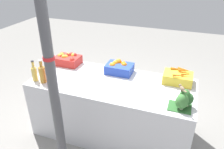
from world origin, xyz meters
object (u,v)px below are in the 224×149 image
(juice_bottle_golden, at_px, (34,73))
(juice_bottle_amber, at_px, (42,73))
(apple_crate, at_px, (68,59))
(carrot_crate, at_px, (178,78))
(support_pole, at_px, (51,71))
(sparrow_bird, at_px, (182,88))
(broccoli_pile, at_px, (184,100))
(orange_crate, at_px, (119,68))
(juice_bottle_ruby, at_px, (50,74))

(juice_bottle_golden, bearing_deg, juice_bottle_amber, 0.00)
(apple_crate, relative_size, carrot_crate, 1.00)
(support_pole, height_order, carrot_crate, support_pole)
(apple_crate, bearing_deg, sparrow_bird, -18.29)
(carrot_crate, distance_m, broccoli_pile, 0.50)
(support_pole, bearing_deg, orange_crate, 73.77)
(support_pole, xyz_separation_m, carrot_crate, (1.01, 0.98, -0.38))
(carrot_crate, bearing_deg, support_pole, -135.74)
(support_pole, relative_size, apple_crate, 7.26)
(orange_crate, xyz_separation_m, juice_bottle_ruby, (-0.65, -0.53, 0.06))
(carrot_crate, bearing_deg, sparrow_bird, -83.36)
(carrot_crate, distance_m, juice_bottle_golden, 1.67)
(broccoli_pile, bearing_deg, orange_crate, 148.51)
(apple_crate, relative_size, broccoli_pile, 1.45)
(orange_crate, relative_size, sparrow_bird, 2.70)
(juice_bottle_golden, distance_m, juice_bottle_ruby, 0.22)
(apple_crate, distance_m, broccoli_pile, 1.63)
(sparrow_bird, bearing_deg, broccoli_pile, -116.80)
(juice_bottle_golden, bearing_deg, carrot_crate, 18.49)
(support_pole, xyz_separation_m, broccoli_pile, (1.10, 0.49, -0.35))
(support_pole, bearing_deg, carrot_crate, 44.26)
(orange_crate, bearing_deg, juice_bottle_golden, -148.33)
(apple_crate, distance_m, juice_bottle_ruby, 0.54)
(carrot_crate, xyz_separation_m, sparrow_bird, (0.06, -0.50, 0.15))
(support_pole, bearing_deg, broccoli_pile, 23.90)
(juice_bottle_golden, bearing_deg, sparrow_bird, 1.16)
(orange_crate, distance_m, juice_bottle_amber, 0.93)
(orange_crate, distance_m, sparrow_bird, 0.94)
(orange_crate, distance_m, juice_bottle_ruby, 0.84)
(support_pole, bearing_deg, sparrow_bird, 24.45)
(broccoli_pile, bearing_deg, carrot_crate, 100.58)
(broccoli_pile, xyz_separation_m, juice_bottle_golden, (-1.68, -0.04, 0.01))
(juice_bottle_golden, distance_m, sparrow_bird, 1.65)
(orange_crate, xyz_separation_m, carrot_crate, (0.72, -0.00, -0.01))
(support_pole, relative_size, juice_bottle_ruby, 8.17)
(carrot_crate, bearing_deg, juice_bottle_ruby, -158.84)
(apple_crate, xyz_separation_m, broccoli_pile, (1.55, -0.50, 0.02))
(juice_bottle_amber, distance_m, sparrow_bird, 1.54)
(orange_crate, distance_m, broccoli_pile, 0.95)
(juice_bottle_amber, xyz_separation_m, sparrow_bird, (1.53, 0.03, 0.10))
(juice_bottle_amber, distance_m, juice_bottle_ruby, 0.10)
(carrot_crate, height_order, juice_bottle_golden, juice_bottle_golden)
(juice_bottle_golden, bearing_deg, apple_crate, 76.51)
(juice_bottle_ruby, bearing_deg, apple_crate, 99.33)
(orange_crate, height_order, broccoli_pile, broccoli_pile)
(apple_crate, height_order, sparrow_bird, sparrow_bird)
(juice_bottle_amber, bearing_deg, carrot_crate, 19.79)
(juice_bottle_amber, bearing_deg, apple_crate, 88.32)
(juice_bottle_golden, xyz_separation_m, juice_bottle_ruby, (0.22, 0.00, 0.02))
(carrot_crate, bearing_deg, broccoli_pile, -79.42)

